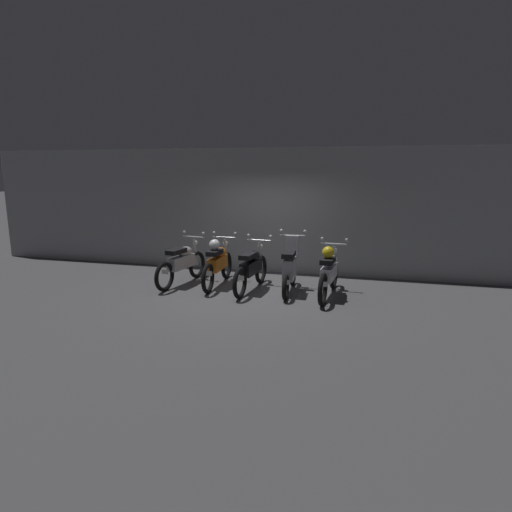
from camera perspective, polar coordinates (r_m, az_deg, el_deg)
ground_plane at (r=9.19m, az=-1.03°, el=-4.91°), size 80.00×80.00×0.00m
back_wall at (r=10.96m, az=2.01°, el=5.99°), size 16.00×0.30×3.10m
motorbike_slot_0 at (r=9.95m, az=-9.73°, el=-0.89°), size 0.59×1.94×1.15m
motorbike_slot_1 at (r=9.71m, az=-5.07°, el=-0.85°), size 0.59×1.95×1.15m
motorbike_slot_2 at (r=9.30m, az=-0.60°, el=-1.58°), size 0.59×1.95×1.15m
motorbike_slot_3 at (r=9.17m, az=4.49°, el=-1.57°), size 0.59×1.68×1.29m
motorbike_slot_4 at (r=8.94m, az=9.62°, el=-2.04°), size 0.59×1.95×1.15m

